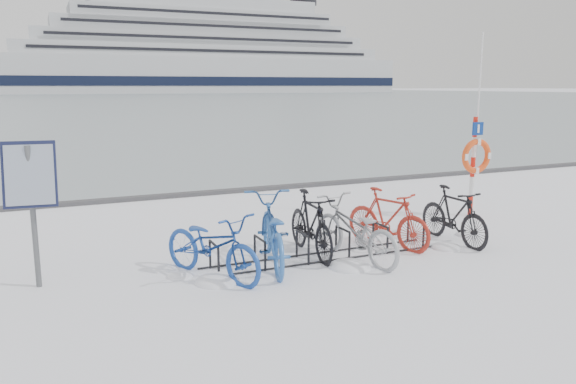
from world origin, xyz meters
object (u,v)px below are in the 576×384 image
at_px(info_board, 30,183).
at_px(bike_rack, 323,247).
at_px(lifebuoy_station, 476,156).
at_px(cruise_ferry, 203,57).

bearing_deg(info_board, bike_rack, 1.73).
distance_m(bike_rack, lifebuoy_station, 4.60).
bearing_deg(lifebuoy_station, cruise_ferry, 76.13).
bearing_deg(lifebuoy_station, info_board, -173.55).
relative_size(bike_rack, lifebuoy_station, 1.05).
xyz_separation_m(bike_rack, cruise_ferry, (53.59, 201.10, 13.04)).
distance_m(info_board, lifebuoy_station, 8.49).
bearing_deg(info_board, lifebuoy_station, 13.54).
bearing_deg(cruise_ferry, lifebuoy_station, -103.87).
xyz_separation_m(lifebuoy_station, cruise_ferry, (49.33, 199.75, 11.95)).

